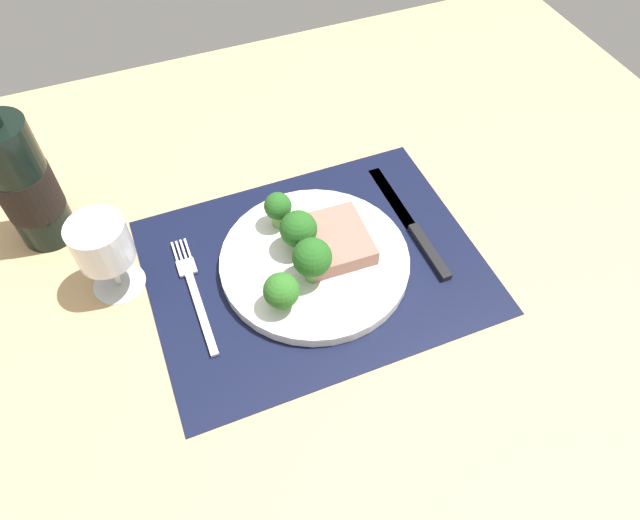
# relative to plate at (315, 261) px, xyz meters

# --- Properties ---
(ground_plane) EXTENTS (1.40, 1.10, 0.03)m
(ground_plane) POSITION_rel_plate_xyz_m (0.00, 0.00, -0.03)
(ground_plane) COLOR tan
(placemat) EXTENTS (0.44, 0.34, 0.00)m
(placemat) POSITION_rel_plate_xyz_m (0.00, 0.00, -0.01)
(placemat) COLOR black
(placemat) RESTS_ON ground_plane
(plate) EXTENTS (0.25, 0.25, 0.02)m
(plate) POSITION_rel_plate_xyz_m (0.00, 0.00, 0.00)
(plate) COLOR white
(plate) RESTS_ON placemat
(steak) EXTENTS (0.09, 0.10, 0.02)m
(steak) POSITION_rel_plate_xyz_m (0.03, 0.01, 0.02)
(steak) COLOR #9E6B5B
(steak) RESTS_ON plate
(broccoli_near_fork) EXTENTS (0.05, 0.05, 0.05)m
(broccoli_near_fork) POSITION_rel_plate_xyz_m (-0.06, -0.06, 0.04)
(broccoli_near_fork) COLOR #6B994C
(broccoli_near_fork) RESTS_ON plate
(broccoli_back_left) EXTENTS (0.04, 0.04, 0.05)m
(broccoli_back_left) POSITION_rel_plate_xyz_m (-0.02, 0.07, 0.04)
(broccoli_back_left) COLOR #6B994C
(broccoli_back_left) RESTS_ON plate
(broccoli_front_edge) EXTENTS (0.05, 0.05, 0.07)m
(broccoli_front_edge) POSITION_rel_plate_xyz_m (-0.01, -0.03, 0.05)
(broccoli_front_edge) COLOR #6B994C
(broccoli_front_edge) RESTS_ON plate
(broccoli_center) EXTENTS (0.05, 0.05, 0.06)m
(broccoli_center) POSITION_rel_plate_xyz_m (-0.01, 0.02, 0.05)
(broccoli_center) COLOR #6B994C
(broccoli_center) RESTS_ON plate
(fork) EXTENTS (0.02, 0.19, 0.01)m
(fork) POSITION_rel_plate_xyz_m (-0.16, 0.01, -0.01)
(fork) COLOR silver
(fork) RESTS_ON placemat
(knife) EXTENTS (0.02, 0.23, 0.01)m
(knife) POSITION_rel_plate_xyz_m (0.15, 0.01, -0.00)
(knife) COLOR black
(knife) RESTS_ON placemat
(wine_bottle) EXTENTS (0.08, 0.08, 0.27)m
(wine_bottle) POSITION_rel_plate_xyz_m (-0.32, 0.19, 0.09)
(wine_bottle) COLOR black
(wine_bottle) RESTS_ON ground_plane
(wine_glass) EXTENTS (0.07, 0.07, 0.11)m
(wine_glass) POSITION_rel_plate_xyz_m (-0.25, 0.07, 0.07)
(wine_glass) COLOR silver
(wine_glass) RESTS_ON ground_plane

